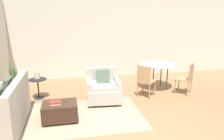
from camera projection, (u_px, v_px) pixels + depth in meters
name	position (u px, v px, depth m)	size (l,w,h in m)	color
ground_plane	(122.00, 132.00, 4.26)	(20.00, 20.00, 0.00)	#936B47
wall_back	(95.00, 39.00, 7.73)	(12.00, 0.06, 2.75)	beige
area_rug	(85.00, 115.00, 4.97)	(2.56, 1.85, 0.01)	gray
couch	(2.00, 112.00, 4.38)	(0.91, 1.84, 0.96)	#B2ADA3
armchair	(103.00, 89.00, 5.71)	(0.91, 0.90, 0.84)	#B2ADA3
ottoman	(60.00, 111.00, 4.69)	(0.74, 0.55, 0.39)	#382319
book_stack	(55.00, 103.00, 4.59)	(0.24, 0.19, 0.06)	beige
tv_remote_primary	(64.00, 100.00, 4.80)	(0.08, 0.14, 0.01)	#333338
potted_plant	(15.00, 91.00, 5.82)	(0.43, 0.43, 1.27)	#333338
side_table	(38.00, 85.00, 5.88)	(0.47, 0.47, 0.54)	black
picture_frame	(37.00, 76.00, 5.82)	(0.13, 0.06, 0.16)	#8C6647
dining_table	(158.00, 67.00, 6.62)	(1.14, 1.14, 0.77)	#99A8AD
dining_chair_near_left	(145.00, 79.00, 5.94)	(0.59, 0.59, 0.90)	tan
dining_chair_near_right	(187.00, 76.00, 6.19)	(0.59, 0.59, 0.90)	tan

